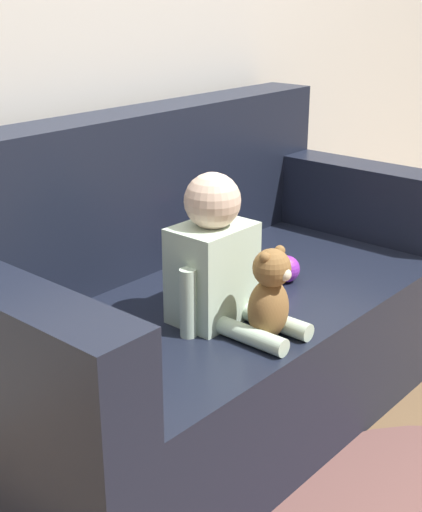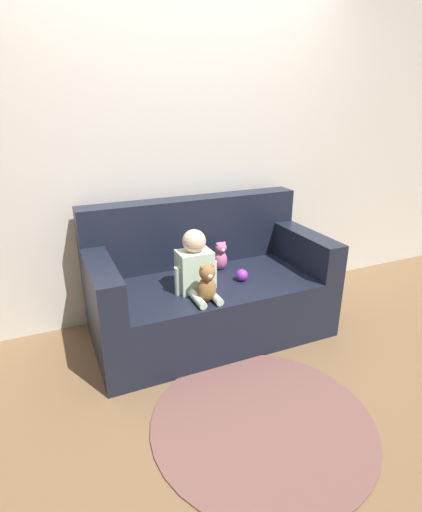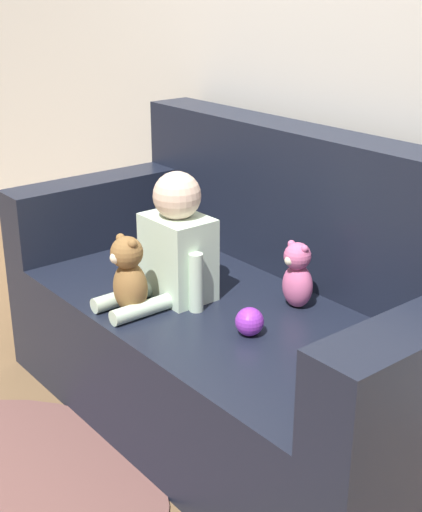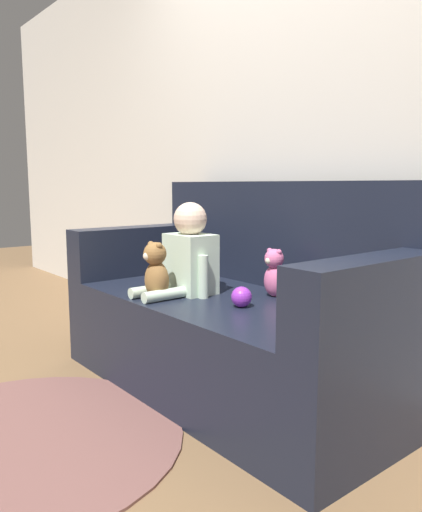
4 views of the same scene
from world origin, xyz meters
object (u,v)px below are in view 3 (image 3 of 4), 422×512
toy_ball (249,322)px  couch (251,325)px  person_baby (175,247)px  teddy_bear_brown (129,275)px  plush_toy_side (297,275)px

toy_ball → couch: bearing=136.2°
couch → toy_ball: 0.30m
person_baby → toy_ball: (0.35, 0.01, -0.13)m
teddy_bear_brown → plush_toy_side: 0.52m
couch → teddy_bear_brown: (-0.16, -0.37, 0.22)m
teddy_bear_brown → toy_ball: 0.40m
person_baby → plush_toy_side: size_ratio=1.93×
plush_toy_side → teddy_bear_brown: bearing=-124.3°
couch → plush_toy_side: couch is taller
plush_toy_side → toy_ball: bearing=-78.2°
toy_ball → person_baby: bearing=-178.4°
person_baby → teddy_bear_brown: 0.19m
teddy_bear_brown → person_baby: bearing=91.8°
plush_toy_side → couch: bearing=-155.1°
couch → person_baby: bearing=-130.7°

